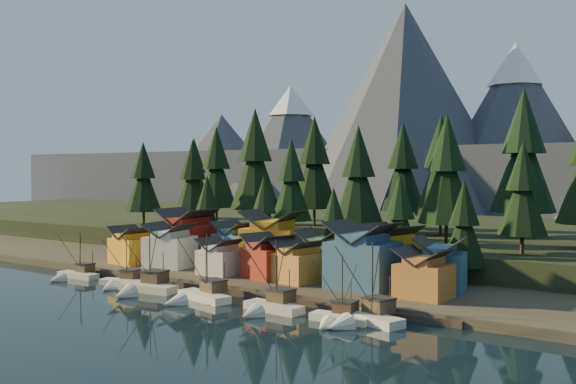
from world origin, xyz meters
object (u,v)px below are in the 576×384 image
Objects in this scene: house_back_1 at (237,242)px; house_front_1 at (170,244)px; house_front_0 at (132,244)px; boat_2 at (142,279)px; house_back_0 at (187,234)px; boat_1 at (121,276)px; boat_4 at (269,297)px; boat_3 at (198,288)px; boat_0 at (73,269)px; boat_6 at (363,307)px; boat_5 at (337,309)px.

house_front_1 is at bearing -124.23° from house_back_1.
house_front_0 is 21.93m from house_back_1.
boat_2 is 28.56m from house_back_0.
boat_1 is 14.98m from house_front_1.
house_back_0 is at bearing 152.77° from boat_4.
boat_3 is at bearing -20.55° from boat_1.
boat_3 is 27.86m from house_front_1.
boat_6 is (62.92, -0.12, 0.47)m from boat_0.
boat_0 is 0.84× the size of boat_6.
boat_6 is at bearing -23.58° from house_back_0.
house_front_1 reaches higher than boat_1.
boat_4 is 11.60m from boat_5.
house_back_1 is at bearing 166.49° from boat_6.
boat_5 is 1.21× the size of house_front_0.
house_back_1 is at bearing 38.77° from house_front_1.
house_back_0 is (-13.48, 24.70, 4.91)m from boat_2.
boat_5 is (11.59, 0.07, -0.35)m from boat_4.
boat_1 is (13.89, -0.09, -0.05)m from boat_0.
house_back_1 is (12.16, 2.00, -1.21)m from house_back_0.
boat_1 is 1.20× the size of house_back_1.
boat_2 is at bearing -31.04° from house_front_0.
boat_3 is 35.91m from house_front_0.
house_front_1 is (11.71, 14.09, 4.28)m from boat_0.
boat_4 is 38.60m from house_back_1.
boat_2 is 1.08× the size of boat_3.
house_back_0 reaches higher than boat_6.
boat_0 is 1.22× the size of house_front_0.
boat_2 is at bearing -62.43° from house_back_0.
boat_2 is 26.61m from boat_4.
boat_2 reaches higher than house_front_1.
boat_3 is at bearing -57.11° from house_back_1.
house_back_1 is (-13.84, 26.46, 3.92)m from boat_3.
boat_0 is 21.79m from boat_2.
boat_2 is at bearing 176.56° from boat_5.
house_front_0 is (-58.17, 14.77, 3.62)m from boat_5.
boat_0 is 0.93× the size of house_back_0.
boat_4 is at bearing -38.06° from house_back_1.
boat_0 reaches higher than boat_1.
boat_6 is 62.70m from house_front_0.
boat_0 is 13.67m from house_front_0.
house_front_1 is at bearing 156.88° from boat_3.
house_front_0 is (-32.49, 14.94, 3.36)m from boat_3.
boat_4 is 1.06× the size of house_back_0.
boat_0 is 48.32m from boat_4.
house_front_0 is at bearing 117.36° from boat_1.
boat_2 is at bearing -175.22° from boat_4.
boat_3 is 0.96× the size of boat_6.
house_front_1 is at bearing 114.42° from boat_2.
house_back_0 is (-5.69, 22.66, 5.53)m from boat_1.
boat_2 is 25.28m from house_front_0.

